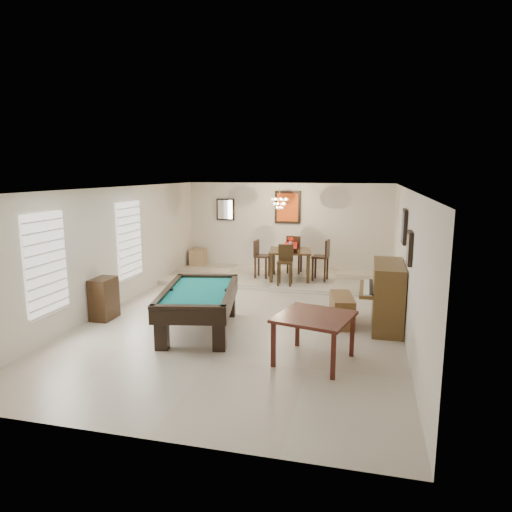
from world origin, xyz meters
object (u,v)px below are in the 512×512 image
at_px(corner_bench, 198,257).
at_px(dining_chair_north, 295,254).
at_px(upright_piano, 380,295).
at_px(pool_table, 199,311).
at_px(flower_vase, 291,241).
at_px(dining_chair_west, 262,259).
at_px(dining_chair_south, 285,265).
at_px(square_table, 314,338).
at_px(piano_bench, 342,310).
at_px(apothecary_chest, 104,299).
at_px(dining_table, 290,262).
at_px(chandelier, 280,199).
at_px(dining_chair_east, 320,260).

bearing_deg(corner_bench, dining_chair_north, -7.50).
height_order(upright_piano, corner_bench, upright_piano).
xyz_separation_m(pool_table, flower_vase, (1.02, 4.06, 0.74)).
distance_m(dining_chair_north, dining_chair_west, 1.09).
height_order(dining_chair_south, corner_bench, dining_chair_south).
relative_size(dining_chair_south, corner_bench, 1.87).
height_order(pool_table, square_table, pool_table).
bearing_deg(dining_chair_north, piano_bench, 115.56).
bearing_deg(dining_chair_west, corner_bench, 66.97).
xyz_separation_m(apothecary_chest, flower_vase, (3.12, 3.85, 0.70)).
bearing_deg(corner_bench, apothecary_chest, -90.84).
relative_size(dining_table, chandelier, 1.80).
bearing_deg(flower_vase, dining_chair_north, 90.56).
bearing_deg(dining_chair_west, piano_bench, -138.11).
relative_size(square_table, dining_chair_south, 1.08).
relative_size(square_table, dining_chair_north, 1.02).
bearing_deg(flower_vase, chandelier, 150.67).
height_order(upright_piano, dining_chair_east, upright_piano).
relative_size(square_table, flower_vase, 4.95).
bearing_deg(dining_table, piano_bench, -63.15).
xyz_separation_m(piano_bench, dining_chair_north, (-1.54, 3.79, 0.37)).
xyz_separation_m(apothecary_chest, dining_chair_east, (3.91, 3.87, 0.24)).
distance_m(dining_table, dining_chair_east, 0.79).
xyz_separation_m(dining_chair_south, corner_bench, (-3.03, 1.88, -0.26)).
height_order(upright_piano, dining_chair_north, upright_piano).
relative_size(dining_chair_north, dining_chair_west, 1.06).
distance_m(dining_chair_north, corner_bench, 3.08).
distance_m(upright_piano, dining_chair_west, 4.22).
distance_m(square_table, chandelier, 5.66).
xyz_separation_m(pool_table, dining_chair_north, (1.01, 4.83, 0.27)).
xyz_separation_m(dining_chair_north, dining_chair_east, (0.79, -0.75, 0.01)).
bearing_deg(square_table, dining_chair_south, 106.13).
relative_size(pool_table, dining_chair_east, 2.14).
height_order(pool_table, piano_bench, pool_table).
height_order(upright_piano, chandelier, chandelier).
relative_size(apothecary_chest, dining_chair_east, 0.78).
height_order(pool_table, dining_chair_north, dining_chair_north).
bearing_deg(dining_chair_east, dining_chair_south, -41.35).
distance_m(pool_table, apothecary_chest, 2.11).
xyz_separation_m(dining_chair_east, corner_bench, (-3.83, 1.15, -0.30)).
relative_size(pool_table, dining_table, 2.14).
distance_m(dining_table, corner_bench, 3.27).
bearing_deg(corner_bench, dining_chair_west, -27.60).
distance_m(square_table, upright_piano, 2.19).
height_order(pool_table, dining_table, dining_table).
xyz_separation_m(square_table, dining_chair_east, (-0.42, 4.96, 0.28)).
distance_m(piano_bench, dining_chair_west, 3.78).
xyz_separation_m(upright_piano, dining_chair_north, (-2.23, 3.79, 0.03)).
height_order(upright_piano, apothecary_chest, upright_piano).
relative_size(upright_piano, piano_bench, 1.48).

